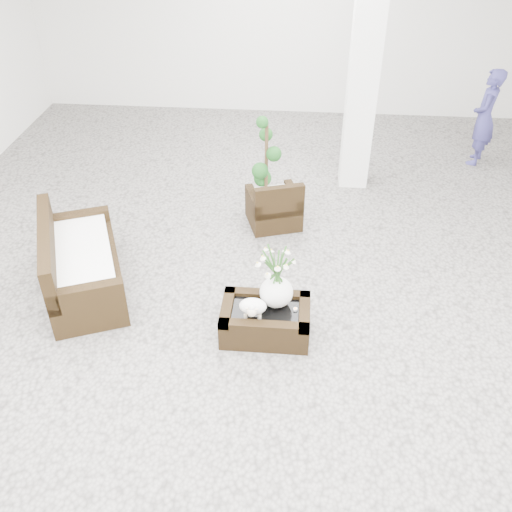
# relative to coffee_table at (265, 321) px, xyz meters

# --- Properties ---
(ground) EXTENTS (11.00, 11.00, 0.00)m
(ground) POSITION_rel_coffee_table_xyz_m (-0.14, 0.60, -0.16)
(ground) COLOR gray
(ground) RESTS_ON ground
(column) EXTENTS (0.40, 0.40, 3.50)m
(column) POSITION_rel_coffee_table_xyz_m (1.06, 3.40, 1.59)
(column) COLOR white
(column) RESTS_ON ground
(coffee_table) EXTENTS (0.90, 0.60, 0.31)m
(coffee_table) POSITION_rel_coffee_table_xyz_m (0.00, 0.00, 0.00)
(coffee_table) COLOR black
(coffee_table) RESTS_ON ground
(sheep_figurine) EXTENTS (0.28, 0.23, 0.21)m
(sheep_figurine) POSITION_rel_coffee_table_xyz_m (-0.12, -0.10, 0.26)
(sheep_figurine) COLOR white
(sheep_figurine) RESTS_ON coffee_table
(planter_narcissus) EXTENTS (0.44, 0.44, 0.80)m
(planter_narcissus) POSITION_rel_coffee_table_xyz_m (0.10, 0.10, 0.56)
(planter_narcissus) COLOR white
(planter_narcissus) RESTS_ON coffee_table
(tealight) EXTENTS (0.04, 0.04, 0.03)m
(tealight) POSITION_rel_coffee_table_xyz_m (0.30, 0.02, 0.17)
(tealight) COLOR white
(tealight) RESTS_ON coffee_table
(armchair) EXTENTS (0.80, 0.79, 0.69)m
(armchair) POSITION_rel_coffee_table_xyz_m (-0.05, 2.13, 0.19)
(armchair) COLOR black
(armchair) RESTS_ON ground
(loveseat) EXTENTS (1.32, 1.77, 0.85)m
(loveseat) POSITION_rel_coffee_table_xyz_m (-2.09, 0.57, 0.27)
(loveseat) COLOR black
(loveseat) RESTS_ON ground
(topiary) EXTENTS (0.37, 0.37, 1.40)m
(topiary) POSITION_rel_coffee_table_xyz_m (-0.17, 2.34, 0.54)
(topiary) COLOR #154416
(topiary) RESTS_ON ground
(shopper) EXTENTS (0.54, 0.64, 1.49)m
(shopper) POSITION_rel_coffee_table_xyz_m (3.04, 4.23, 0.59)
(shopper) COLOR navy
(shopper) RESTS_ON ground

